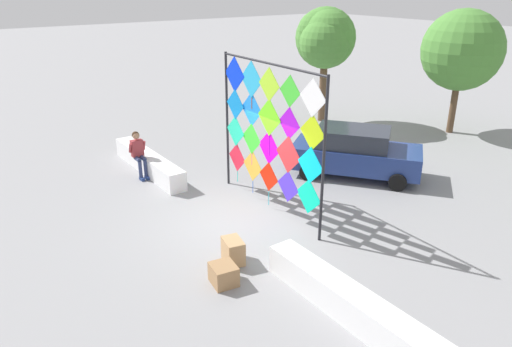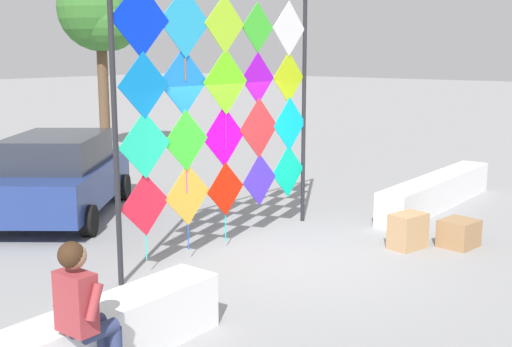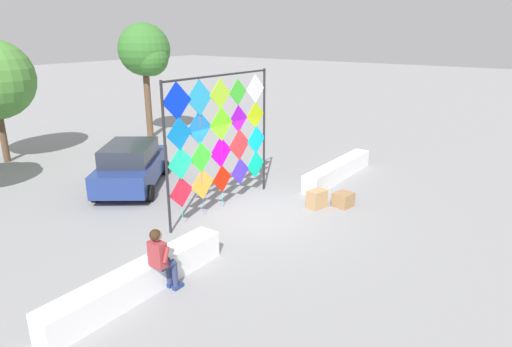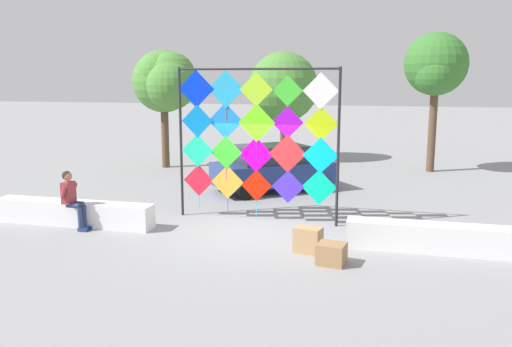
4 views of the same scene
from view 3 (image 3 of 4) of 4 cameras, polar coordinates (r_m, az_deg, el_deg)
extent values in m
plane|color=gray|center=(12.55, 0.05, -5.57)|extent=(120.00, 120.00, 0.00)
cube|color=white|center=(9.32, -14.76, -13.11)|extent=(4.20, 0.55, 0.60)
cube|color=white|center=(15.89, 10.55, 0.43)|extent=(4.20, 0.55, 0.60)
cylinder|color=#232328|center=(11.14, -11.54, 1.66)|extent=(0.07, 0.07, 3.91)
cylinder|color=#232328|center=(14.10, 1.05, 5.46)|extent=(0.07, 0.07, 3.91)
cylinder|color=#232328|center=(12.21, -4.74, 12.51)|extent=(4.13, 0.13, 0.06)
cube|color=red|center=(11.76, -9.59, -2.40)|extent=(0.85, 0.03, 0.85)
cylinder|color=#16E5CC|center=(11.98, -9.48, -5.05)|extent=(0.02, 0.02, 0.34)
cube|color=gold|center=(12.28, -6.90, -1.40)|extent=(0.89, 0.03, 0.89)
cylinder|color=blue|center=(12.51, -6.83, -4.11)|extent=(0.02, 0.02, 0.37)
cube|color=red|center=(12.83, -4.40, -0.68)|extent=(0.82, 0.03, 0.82)
cylinder|color=#16D1E5|center=(13.05, -4.37, -3.25)|extent=(0.02, 0.02, 0.42)
cube|color=#482CD9|center=(13.42, -2.07, 0.28)|extent=(0.85, 0.03, 0.85)
cube|color=#08E2B1|center=(14.01, -0.05, 1.17)|extent=(0.89, 0.03, 0.89)
cube|color=#1EDFA7|center=(11.48, -9.70, 1.31)|extent=(0.88, 0.03, 0.88)
cube|color=#37E72D|center=(12.02, -7.08, 2.08)|extent=(0.86, 0.03, 0.86)
cylinder|color=#DA16E5|center=(12.20, -7.01, -0.59)|extent=(0.02, 0.02, 0.33)
cube|color=#DD05D5|center=(12.59, -4.56, 2.76)|extent=(0.91, 0.03, 0.91)
cylinder|color=#16E51E|center=(12.78, -4.52, 0.04)|extent=(0.02, 0.02, 0.35)
cube|color=red|center=(13.17, -2.16, 3.74)|extent=(0.96, 0.03, 0.96)
cube|color=#07D1F5|center=(13.81, 0.03, 4.37)|extent=(0.90, 0.03, 0.90)
cube|color=#0A80DE|center=(11.29, -9.85, 5.06)|extent=(0.86, 0.03, 0.86)
cylinder|color=orange|center=(11.44, -9.73, 2.13)|extent=(0.02, 0.02, 0.34)
cube|color=#1B86F8|center=(11.82, -7.31, 5.84)|extent=(0.93, 0.03, 0.93)
cylinder|color=orange|center=(11.99, -7.22, 2.69)|extent=(0.02, 0.02, 0.42)
cube|color=#6FF91C|center=(12.41, -4.50, 6.39)|extent=(0.97, 0.03, 0.97)
cylinder|color=#9716E5|center=(12.59, -4.45, 3.05)|extent=(0.02, 0.02, 0.53)
cube|color=#A40FDF|center=(13.00, -2.27, 7.07)|extent=(0.81, 0.03, 0.81)
cube|color=#BEE112|center=(13.65, -0.07, 7.55)|extent=(0.85, 0.03, 0.85)
cylinder|color=#3A16E5|center=(13.78, -0.11, 5.10)|extent=(0.02, 0.02, 0.35)
cube|color=#062EF2|center=(11.13, -10.16, 9.17)|extent=(0.97, 0.03, 0.97)
cube|color=#24ABE4|center=(11.69, -7.30, 9.68)|extent=(0.96, 0.03, 0.96)
cylinder|color=#E55316|center=(11.80, -7.22, 6.65)|extent=(0.02, 0.02, 0.30)
cube|color=#A7E72A|center=(12.26, -4.63, 10.16)|extent=(0.85, 0.03, 0.85)
cube|color=green|center=(12.87, -2.34, 10.46)|extent=(0.77, 0.03, 0.77)
cylinder|color=#D416E5|center=(12.97, -2.34, 7.93)|extent=(0.02, 0.02, 0.39)
cube|color=white|center=(13.50, -0.08, 10.85)|extent=(0.88, 0.03, 0.88)
cylinder|color=navy|center=(9.27, -10.40, -12.94)|extent=(0.11, 0.11, 0.60)
cylinder|color=navy|center=(9.01, -11.30, -11.54)|extent=(0.33, 0.13, 0.13)
cube|color=navy|center=(9.44, -10.04, -14.14)|extent=(0.24, 0.10, 0.09)
cylinder|color=navy|center=(9.38, -11.14, -12.59)|extent=(0.11, 0.11, 0.60)
cylinder|color=navy|center=(9.12, -12.04, -11.19)|extent=(0.33, 0.13, 0.13)
cube|color=navy|center=(9.55, -10.77, -13.78)|extent=(0.24, 0.10, 0.09)
cube|color=#993338|center=(8.84, -12.59, -10.12)|extent=(0.20, 0.36, 0.52)
sphere|color=#A37556|center=(8.66, -12.77, -7.78)|extent=(0.22, 0.22, 0.22)
sphere|color=#382314|center=(8.64, -12.88, -7.74)|extent=(0.22, 0.22, 0.22)
cylinder|color=#993338|center=(8.67, -11.53, -10.23)|extent=(0.18, 0.08, 0.31)
cylinder|color=#993338|center=(8.98, -13.46, -9.36)|extent=(0.18, 0.08, 0.31)
cube|color=navy|center=(15.25, -15.70, 0.50)|extent=(4.12, 3.68, 0.70)
cube|color=#282D38|center=(14.95, -16.03, 2.63)|extent=(2.63, 2.49, 0.56)
cylinder|color=black|center=(16.79, -17.27, 0.71)|extent=(0.54, 0.48, 0.52)
cylinder|color=black|center=(16.40, -11.66, 0.76)|extent=(0.54, 0.48, 0.52)
cylinder|color=black|center=(14.40, -20.08, -2.44)|extent=(0.54, 0.48, 0.52)
cylinder|color=black|center=(13.94, -13.57, -2.48)|extent=(0.54, 0.48, 0.52)
cube|color=#9E754C|center=(13.44, 11.19, -3.32)|extent=(0.61, 0.56, 0.42)
cube|color=tan|center=(13.19, 7.85, -3.27)|extent=(0.63, 0.49, 0.54)
cylinder|color=brown|center=(20.11, -29.89, 4.56)|extent=(0.26, 0.26, 2.33)
cylinder|color=brown|center=(22.07, -13.75, 8.93)|extent=(0.30, 0.30, 3.45)
sphere|color=#38752D|center=(21.84, -14.24, 15.26)|extent=(2.40, 2.40, 2.40)
sphere|color=#38752D|center=(22.40, -14.66, 14.96)|extent=(1.78, 1.78, 1.78)
sphere|color=#38752D|center=(21.72, -13.58, 15.06)|extent=(1.67, 1.67, 1.67)
sphere|color=#38752D|center=(21.53, -13.51, 14.34)|extent=(1.68, 1.68, 1.68)
camera|label=1|loc=(18.55, 34.99, 17.15)|focal=33.61mm
camera|label=2|loc=(3.29, -4.78, -20.73)|focal=45.43mm
camera|label=4|loc=(13.48, 57.47, 3.84)|focal=37.08mm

